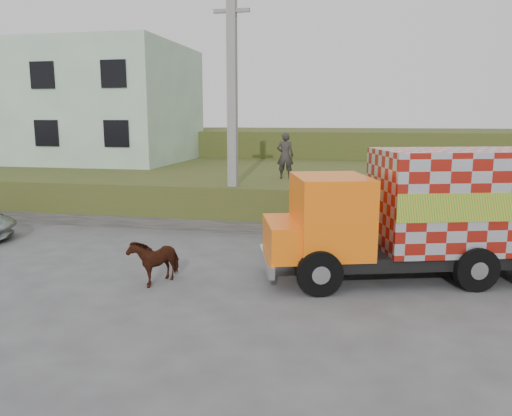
% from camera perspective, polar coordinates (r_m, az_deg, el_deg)
% --- Properties ---
extents(ground, '(120.00, 120.00, 0.00)m').
position_cam_1_polar(ground, '(12.83, -3.40, -7.01)').
color(ground, '#474749').
rests_on(ground, ground).
extents(embankment, '(40.00, 12.00, 1.50)m').
position_cam_1_polar(embankment, '(22.26, 3.34, 2.39)').
color(embankment, '#3A531B').
rests_on(embankment, ground).
extents(embankment_far, '(40.00, 12.00, 3.00)m').
position_cam_1_polar(embankment_far, '(34.04, 6.38, 6.37)').
color(embankment_far, '#3A531B').
rests_on(embankment_far, ground).
extents(retaining_strip, '(16.00, 0.50, 0.40)m').
position_cam_1_polar(retaining_strip, '(17.23, -6.17, -1.85)').
color(retaining_strip, '#595651').
rests_on(retaining_strip, ground).
extents(building, '(10.00, 8.00, 6.00)m').
position_cam_1_polar(building, '(28.62, -18.38, 11.18)').
color(building, silver).
rests_on(building, embankment).
extents(utility_pole, '(1.20, 0.30, 8.00)m').
position_cam_1_polar(utility_pole, '(16.95, -2.72, 11.18)').
color(utility_pole, gray).
rests_on(utility_pole, ground).
extents(cargo_truck, '(7.23, 4.07, 3.08)m').
position_cam_1_polar(cargo_truck, '(12.53, 18.92, -0.51)').
color(cargo_truck, black).
rests_on(cargo_truck, ground).
extents(cow, '(1.02, 1.41, 1.09)m').
position_cam_1_polar(cow, '(11.96, -11.45, -5.79)').
color(cow, '#36190D').
rests_on(cow, ground).
extents(pedestrian, '(0.67, 0.46, 1.77)m').
position_cam_1_polar(pedestrian, '(19.10, 3.35, 6.01)').
color(pedestrian, '#2A2825').
rests_on(pedestrian, embankment).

